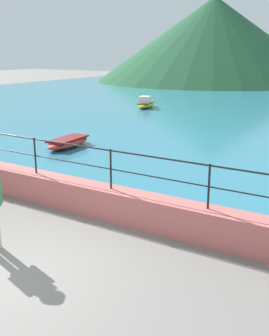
% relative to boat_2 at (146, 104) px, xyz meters
% --- Properties ---
extents(promenade_wall, '(20.00, 0.56, 0.70)m').
position_rel_boat_2_xyz_m(promenade_wall, '(8.74, -16.25, 0.02)').
color(promenade_wall, '#BC605B').
rests_on(promenade_wall, ground).
extents(railing, '(18.44, 0.04, 0.90)m').
position_rel_boat_2_xyz_m(railing, '(8.74, -16.25, 1.01)').
color(railing, black).
rests_on(railing, promenade_wall).
extents(hill_main, '(28.40, 28.40, 9.93)m').
position_rel_boat_2_xyz_m(hill_main, '(-6.06, 26.20, 4.64)').
color(hill_main, '#1E4C2D').
rests_on(hill_main, ground).
extents(boat_2, '(1.48, 2.46, 0.76)m').
position_rel_boat_2_xyz_m(boat_2, '(0.00, 0.00, 0.00)').
color(boat_2, gold).
rests_on(boat_2, lake_water).
extents(boat_4, '(1.10, 2.37, 0.36)m').
position_rel_boat_2_xyz_m(boat_4, '(3.33, -11.50, -0.07)').
color(boat_4, red).
rests_on(boat_4, lake_water).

